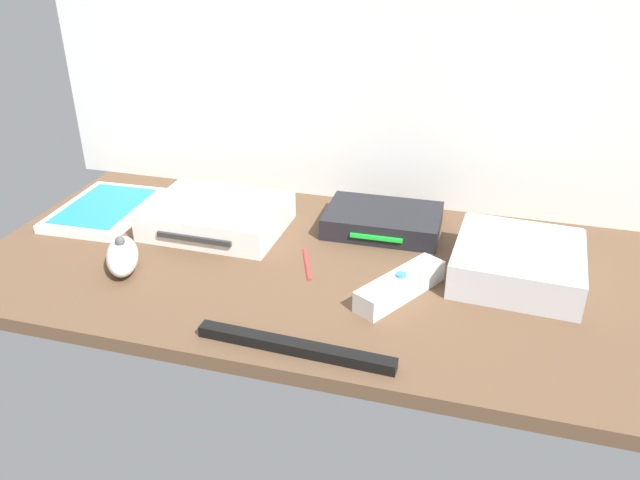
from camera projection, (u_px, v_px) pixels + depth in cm
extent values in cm
cube|color=brown|center=(320.00, 270.00, 92.17)|extent=(100.00, 48.00, 2.00)
cube|color=white|center=(363.00, 9.00, 97.81)|extent=(110.00, 1.20, 64.00)
cube|color=white|center=(217.00, 216.00, 101.02)|extent=(21.25, 16.33, 4.40)
cube|color=#2D2D2D|center=(194.00, 239.00, 94.06)|extent=(12.01, 0.79, 0.80)
cube|color=silver|center=(518.00, 263.00, 87.04)|extent=(18.03, 18.03, 5.00)
cube|color=silver|center=(521.00, 246.00, 85.81)|extent=(17.31, 17.31, 0.30)
cube|color=white|center=(104.00, 210.00, 106.72)|extent=(14.27, 19.48, 1.40)
cube|color=#2384CC|center=(104.00, 205.00, 106.36)|extent=(11.73, 16.73, 0.16)
cube|color=black|center=(383.00, 221.00, 100.72)|extent=(18.23, 12.34, 3.40)
cube|color=#19D833|center=(376.00, 238.00, 95.41)|extent=(8.01, 0.55, 0.60)
cube|color=white|center=(400.00, 286.00, 83.64)|extent=(10.46, 14.64, 3.00)
cylinder|color=#387FDB|center=(401.00, 275.00, 82.85)|extent=(1.40, 1.40, 0.40)
ellipsoid|color=white|center=(122.00, 256.00, 89.78)|extent=(8.72, 10.88, 4.00)
sphere|color=#4C4C4C|center=(120.00, 241.00, 88.67)|extent=(1.40, 1.40, 1.40)
cube|color=black|center=(295.00, 347.00, 73.30)|extent=(24.05, 2.79, 1.40)
cylinder|color=red|center=(307.00, 262.00, 91.53)|extent=(3.92, 8.64, 0.70)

